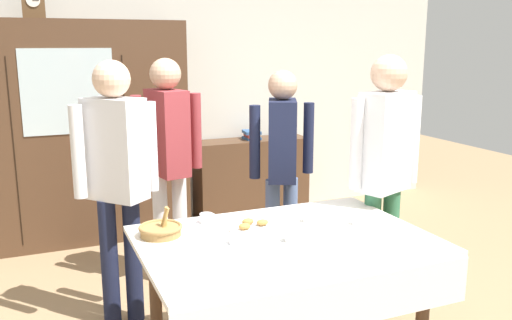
% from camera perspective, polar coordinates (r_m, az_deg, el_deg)
% --- Properties ---
extents(back_wall, '(6.40, 0.10, 2.70)m').
position_cam_1_polar(back_wall, '(5.50, -10.06, 7.37)').
color(back_wall, silver).
rests_on(back_wall, ground).
extents(dining_table, '(1.54, 1.07, 0.77)m').
position_cam_1_polar(dining_table, '(2.97, 3.32, -10.28)').
color(dining_table, '#4C3321').
rests_on(dining_table, ground).
extents(wall_cabinet, '(2.08, 0.46, 1.99)m').
position_cam_1_polar(wall_cabinet, '(5.12, -19.03, 2.57)').
color(wall_cabinet, '#4C3321').
rests_on(wall_cabinet, ground).
extents(mantel_clock, '(0.18, 0.11, 0.24)m').
position_cam_1_polar(mantel_clock, '(5.06, -22.39, 14.94)').
color(mantel_clock, brown).
rests_on(mantel_clock, wall_cabinet).
extents(bookshelf_low, '(1.18, 0.35, 0.82)m').
position_cam_1_polar(bookshelf_low, '(5.68, -0.46, -1.89)').
color(bookshelf_low, '#4C3321').
rests_on(bookshelf_low, ground).
extents(book_stack, '(0.18, 0.23, 0.09)m').
position_cam_1_polar(book_stack, '(5.59, -0.47, 2.68)').
color(book_stack, '#2D5184').
rests_on(book_stack, bookshelf_low).
extents(tea_cup_back_edge, '(0.13, 0.13, 0.06)m').
position_cam_1_polar(tea_cup_back_edge, '(2.88, 3.85, -8.14)').
color(tea_cup_back_edge, white).
rests_on(tea_cup_back_edge, dining_table).
extents(tea_cup_mid_left, '(0.13, 0.13, 0.06)m').
position_cam_1_polar(tea_cup_mid_left, '(2.84, -2.09, -8.44)').
color(tea_cup_mid_left, white).
rests_on(tea_cup_mid_left, dining_table).
extents(tea_cup_front_edge, '(0.13, 0.13, 0.06)m').
position_cam_1_polar(tea_cup_front_edge, '(3.17, -5.24, -6.24)').
color(tea_cup_front_edge, white).
rests_on(tea_cup_front_edge, dining_table).
extents(tea_cup_near_left, '(0.13, 0.13, 0.06)m').
position_cam_1_polar(tea_cup_near_left, '(3.18, 10.77, -6.33)').
color(tea_cup_near_left, white).
rests_on(tea_cup_near_left, dining_table).
extents(tea_cup_center, '(0.13, 0.13, 0.06)m').
position_cam_1_polar(tea_cup_center, '(3.19, 5.65, -6.12)').
color(tea_cup_center, white).
rests_on(tea_cup_center, dining_table).
extents(bread_basket, '(0.24, 0.24, 0.16)m').
position_cam_1_polar(bread_basket, '(3.01, -9.99, -7.23)').
color(bread_basket, '#9E7542').
rests_on(bread_basket, dining_table).
extents(pastry_plate, '(0.28, 0.28, 0.05)m').
position_cam_1_polar(pastry_plate, '(3.08, -0.34, -7.05)').
color(pastry_plate, white).
rests_on(pastry_plate, dining_table).
extents(spoon_center, '(0.12, 0.02, 0.01)m').
position_cam_1_polar(spoon_center, '(2.81, -4.92, -9.23)').
color(spoon_center, silver).
rests_on(spoon_center, dining_table).
extents(spoon_mid_left, '(0.12, 0.02, 0.01)m').
position_cam_1_polar(spoon_mid_left, '(3.12, 8.45, -7.09)').
color(spoon_mid_left, silver).
rests_on(spoon_mid_left, dining_table).
extents(spoon_far_left, '(0.12, 0.02, 0.01)m').
position_cam_1_polar(spoon_far_left, '(2.98, 10.42, -8.15)').
color(spoon_far_left, silver).
rests_on(spoon_far_left, dining_table).
extents(person_by_cabinet, '(0.52, 0.40, 1.70)m').
position_cam_1_polar(person_by_cabinet, '(3.46, -14.48, -0.79)').
color(person_by_cabinet, '#191E38').
rests_on(person_by_cabinet, ground).
extents(person_beside_shelf, '(0.52, 0.41, 1.60)m').
position_cam_1_polar(person_beside_shelf, '(4.04, 2.76, 0.46)').
color(person_beside_shelf, slate).
rests_on(person_beside_shelf, ground).
extents(person_behind_table_left, '(0.52, 0.32, 1.73)m').
position_cam_1_polar(person_behind_table_left, '(3.60, 13.38, 0.06)').
color(person_behind_table_left, '#33704C').
rests_on(person_behind_table_left, ground).
extents(person_near_right_end, '(0.52, 0.39, 1.69)m').
position_cam_1_polar(person_near_right_end, '(4.05, -9.25, 1.22)').
color(person_near_right_end, silver).
rests_on(person_near_right_end, ground).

